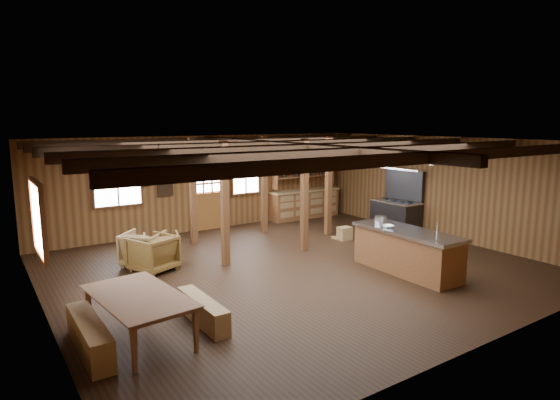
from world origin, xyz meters
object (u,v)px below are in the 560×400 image
(commercial_range, at_px, (397,210))
(armchair_a, at_px, (153,253))
(dining_table, at_px, (142,316))
(kitchen_island, at_px, (407,251))
(armchair_c, at_px, (143,248))
(armchair_b, at_px, (162,249))

(commercial_range, distance_m, armchair_a, 7.36)
(commercial_range, bearing_deg, dining_table, -162.02)
(kitchen_island, distance_m, commercial_range, 4.05)
(commercial_range, bearing_deg, armchair_c, 173.76)
(dining_table, height_order, armchair_a, armchair_a)
(armchair_b, bearing_deg, dining_table, 81.86)
(commercial_range, distance_m, dining_table, 8.99)
(dining_table, relative_size, armchair_c, 2.33)
(dining_table, distance_m, armchair_a, 3.24)
(kitchen_island, xyz_separation_m, armchair_a, (-4.50, 3.11, -0.08))
(armchair_a, bearing_deg, kitchen_island, 123.23)
(armchair_b, bearing_deg, commercial_range, -168.70)
(commercial_range, relative_size, armchair_b, 2.33)
(dining_table, height_order, armchair_b, armchair_b)
(kitchen_island, xyz_separation_m, commercial_range, (2.85, 2.87, 0.13))
(kitchen_island, distance_m, armchair_b, 5.43)
(dining_table, bearing_deg, kitchen_island, -96.91)
(commercial_range, xyz_separation_m, armchair_a, (-7.35, 0.24, -0.21))
(kitchen_island, bearing_deg, armchair_c, 141.49)
(commercial_range, height_order, dining_table, commercial_range)
(kitchen_island, relative_size, commercial_range, 1.35)
(dining_table, height_order, armchair_c, armchair_c)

